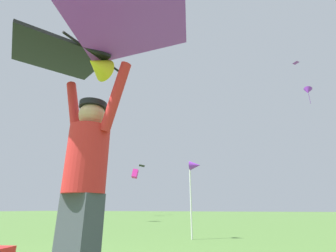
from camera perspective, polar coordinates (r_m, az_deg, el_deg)
The scene contains 8 objects.
kite_flyer_person at distance 2.09m, azimuth -19.37°, elevation -11.88°, with size 0.81×0.40×1.92m.
held_stunt_kite at distance 2.49m, azimuth -17.87°, elevation 17.77°, with size 2.13×1.30×0.44m.
distant_kite_purple_overhead_distant at distance 41.12m, azimuth 30.62°, elevation 7.27°, with size 1.60×1.67×2.73m.
distant_kite_teal_low_right at distance 17.65m, azimuth -25.67°, elevation 17.05°, with size 0.64×0.51×0.82m.
distant_kite_magenta_high_right at distance 25.27m, azimuth -7.94°, elevation -11.29°, with size 0.70×0.88×1.01m.
distant_kite_black_high_left at distance 30.81m, azimuth -6.29°, elevation -9.43°, with size 0.88×0.88×0.24m.
distant_kite_purple_far_center at distance 28.63m, azimuth 28.40°, elevation 13.27°, with size 0.58×0.58×0.11m.
marker_flag at distance 6.34m, azimuth 6.35°, elevation -10.60°, with size 0.30×0.24×1.90m.
Camera 1 is at (1.61, -1.58, 0.71)m, focal length 25.32 mm.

